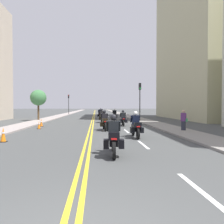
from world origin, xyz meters
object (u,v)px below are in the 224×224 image
motorcycle_6 (100,114)px  traffic_cone_1 (41,123)px  motorcycle_2 (105,122)px  street_tree_0 (38,98)px  traffic_light_near (140,95)px  traffic_cone_2 (3,135)px  traffic_light_far (69,101)px  motorcycle_3 (123,119)px  motorcycle_4 (102,117)px  traffic_cone_0 (39,125)px  motorcycle_5 (115,115)px  pedestrian_0 (184,120)px  motorcycle_0 (113,138)px  motorcycle_1 (136,127)px

motorcycle_6 → traffic_cone_1: motorcycle_6 is taller
motorcycle_2 → street_tree_0: size_ratio=0.55×
traffic_light_near → motorcycle_2: bearing=-116.0°
traffic_cone_2 → traffic_light_far: bearing=92.0°
motorcycle_3 → traffic_cone_1: size_ratio=3.09×
motorcycle_4 → traffic_light_near: bearing=14.3°
motorcycle_2 → traffic_cone_0: motorcycle_2 is taller
motorcycle_5 → traffic_light_far: size_ratio=0.48×
street_tree_0 → traffic_cone_1: bearing=-74.1°
motorcycle_2 → pedestrian_0: pedestrian_0 is taller
motorcycle_3 → motorcycle_4: size_ratio=1.03×
traffic_cone_0 → traffic_light_far: bearing=92.6°
traffic_cone_0 → traffic_light_far: (-1.51, 32.98, 2.89)m
motorcycle_3 → traffic_cone_0: 7.89m
motorcycle_0 → motorcycle_1: bearing=73.1°
motorcycle_1 → traffic_cone_2: motorcycle_1 is taller
motorcycle_2 → traffic_cone_1: bearing=143.5°
motorcycle_5 → traffic_light_near: (2.89, -3.56, 2.65)m
traffic_cone_1 → motorcycle_2: bearing=-33.8°
traffic_cone_1 → traffic_light_near: size_ratio=0.15×
motorcycle_3 → traffic_light_near: 6.99m
motorcycle_3 → traffic_light_far: bearing=108.9°
motorcycle_0 → motorcycle_1: motorcycle_1 is taller
street_tree_0 → traffic_cone_2: bearing=-81.5°
pedestrian_0 → traffic_light_far: bearing=148.5°
motorcycle_0 → traffic_cone_0: 11.91m
motorcycle_0 → motorcycle_6: (-0.06, 26.00, 0.02)m
traffic_light_near → traffic_light_far: (-11.84, 24.69, -0.09)m
motorcycle_3 → traffic_light_far: size_ratio=0.48×
motorcycle_5 → traffic_cone_2: motorcycle_5 is taller
motorcycle_0 → pedestrian_0: 9.58m
traffic_cone_1 → traffic_light_far: size_ratio=0.16×
motorcycle_2 → motorcycle_3: (1.99, 4.08, -0.02)m
motorcycle_0 → motorcycle_6: bearing=93.3°
motorcycle_5 → traffic_cone_1: (-7.80, -9.53, -0.30)m
motorcycle_3 → traffic_light_far: (-9.00, 30.51, 2.57)m
motorcycle_2 → traffic_cone_2: size_ratio=2.87×
motorcycle_0 → street_tree_0: size_ratio=0.56×
motorcycle_0 → motorcycle_1: (1.74, 4.76, 0.00)m
street_tree_0 → motorcycle_2: bearing=-56.2°
motorcycle_1 → pedestrian_0: 5.00m
motorcycle_1 → traffic_cone_1: motorcycle_1 is taller
traffic_cone_2 → pedestrian_0: (11.51, 3.91, 0.46)m
motorcycle_0 → motorcycle_6: motorcycle_6 is taller
motorcycle_2 → traffic_cone_0: 5.74m
motorcycle_1 → motorcycle_3: size_ratio=1.03×
motorcycle_4 → traffic_cone_2: (-5.65, -13.74, -0.28)m
motorcycle_3 → motorcycle_6: motorcycle_6 is taller
traffic_light_near → traffic_light_far: traffic_light_near is taller
traffic_light_far → traffic_cone_2: bearing=-88.0°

